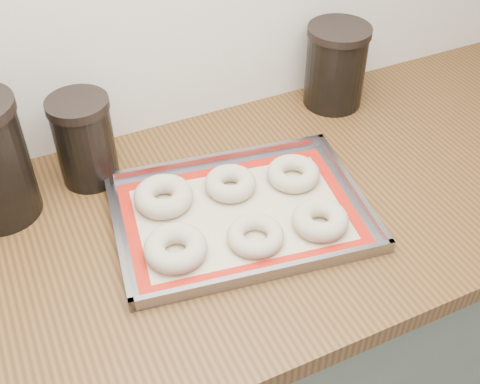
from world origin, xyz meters
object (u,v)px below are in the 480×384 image
canister_right (336,66)px  baking_tray (240,213)px  bagel_back_left (163,196)px  bagel_back_right (293,174)px  bagel_front_left (176,248)px  bagel_front_mid (256,236)px  bagel_back_mid (230,183)px  bagel_front_right (320,220)px  canister_mid (85,140)px

canister_right → baking_tray: bearing=-144.2°
bagel_back_left → canister_right: size_ratio=0.59×
baking_tray → bagel_back_right: size_ratio=4.86×
bagel_front_left → canister_right: size_ratio=0.58×
bagel_front_left → bagel_front_mid: bagel_front_left is taller
bagel_back_mid → bagel_front_right: bearing=-57.1°
bagel_back_right → canister_mid: (-0.36, 0.19, 0.07)m
bagel_front_right → canister_right: size_ratio=0.54×
canister_mid → bagel_front_right: bearing=-43.8°
baking_tray → bagel_front_right: size_ratio=4.94×
bagel_front_left → baking_tray: bearing=17.9°
bagel_back_mid → bagel_back_right: bagel_back_mid is taller
bagel_front_left → canister_mid: bearing=105.3°
bagel_back_left → baking_tray: bearing=-36.6°
bagel_front_left → canister_right: bearing=31.3°
bagel_front_left → bagel_back_right: bagel_front_left is taller
bagel_back_mid → canister_right: canister_right is taller
bagel_front_mid → canister_mid: 0.38m
baking_tray → canister_mid: bearing=133.6°
bagel_front_left → bagel_back_mid: (0.16, 0.12, -0.00)m
bagel_front_left → bagel_front_mid: 0.14m
bagel_front_left → bagel_front_right: size_ratio=1.07×
bagel_front_right → bagel_back_mid: (-0.10, 0.16, -0.00)m
bagel_front_left → bagel_back_mid: 0.19m
bagel_back_left → bagel_front_mid: bearing=-55.5°
bagel_front_right → canister_mid: size_ratio=0.57×
canister_right → bagel_back_mid: bearing=-151.3°
bagel_front_left → canister_right: (0.50, 0.31, 0.07)m
baking_tray → bagel_front_right: (0.12, -0.09, 0.02)m
bagel_front_right → bagel_back_mid: 0.19m
bagel_back_right → bagel_front_right: bearing=-98.6°
bagel_front_mid → bagel_back_right: bearing=40.2°
bagel_back_right → bagel_back_left: bearing=170.5°
bagel_front_mid → baking_tray: bearing=85.8°
bagel_front_mid → bagel_front_right: bearing=-7.5°
bagel_back_right → canister_right: canister_right is taller
baking_tray → bagel_back_left: (-0.12, 0.09, 0.02)m
canister_mid → bagel_back_left: bearing=-54.5°
bagel_front_right → canister_right: bearing=55.3°
baking_tray → bagel_front_mid: size_ratio=4.99×
canister_mid → canister_right: 0.58m
bagel_front_left → bagel_back_mid: size_ratio=1.11×
bagel_back_mid → canister_right: size_ratio=0.53×
bagel_front_mid → bagel_front_right: size_ratio=0.99×
bagel_back_left → canister_mid: (-0.10, 0.14, 0.07)m
bagel_front_right → bagel_front_left: bearing=170.2°
canister_right → bagel_front_left: bearing=-148.7°
bagel_front_mid → canister_right: canister_right is taller
baking_tray → canister_mid: (-0.22, 0.23, 0.08)m
bagel_back_right → canister_right: size_ratio=0.55×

